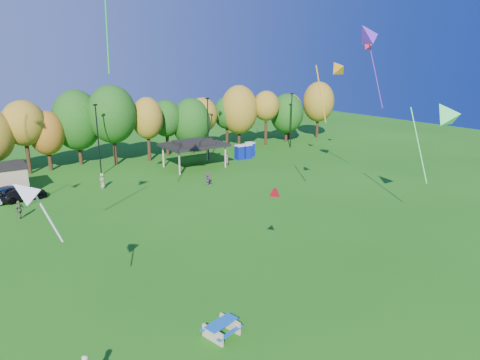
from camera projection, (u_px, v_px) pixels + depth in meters
ground at (296, 345)px, 22.27m from camera, size 160.00×160.00×0.00m
tree_line at (62, 126)px, 56.35m from camera, size 93.57×10.55×11.15m
lamp_posts at (98, 138)px, 53.88m from camera, size 64.50×0.25×9.09m
pavilion at (194, 144)px, 58.43m from camera, size 8.20×6.20×3.77m
porta_potties at (245, 151)px, 64.54m from camera, size 3.75×2.21×2.18m
picnic_table at (222, 328)px, 22.97m from camera, size 2.17×1.93×0.80m
car_c at (12, 193)px, 45.24m from camera, size 5.91×3.64×1.53m
car_d at (23, 194)px, 45.17m from camera, size 4.86×2.41×1.36m
far_person_0 at (227, 161)px, 59.49m from camera, size 0.64×0.48×1.60m
far_person_3 at (19, 210)px, 39.81m from camera, size 1.08×0.97×1.77m
far_person_4 at (102, 181)px, 49.39m from camera, size 0.95×1.04×1.79m
far_person_5 at (208, 179)px, 50.54m from camera, size 0.80×1.50×1.54m
kite_0 at (274, 191)px, 26.59m from camera, size 1.39×1.35×1.12m
kite_2 at (336, 68)px, 34.61m from camera, size 1.39×3.26×5.43m
kite_9 at (445, 113)px, 35.82m from camera, size 2.09×4.74×7.82m
kite_10 at (367, 33)px, 40.74m from camera, size 5.28×2.55×8.72m
kite_11 at (367, 45)px, 51.82m from camera, size 1.36×1.67×1.49m
kite_13 at (23, 192)px, 18.70m from camera, size 2.28×1.31×3.53m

